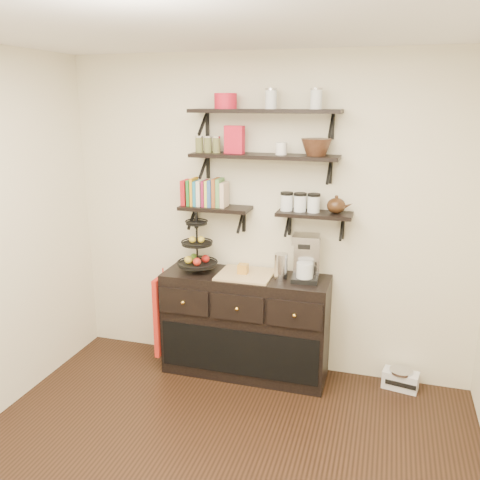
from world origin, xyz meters
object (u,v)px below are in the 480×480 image
Objects in this scene: sideboard at (245,324)px; radio at (400,379)px; coffee_maker at (306,258)px; fruit_stand at (198,251)px.

sideboard is 4.60× the size of radio.
sideboard is 3.62× the size of coffee_maker.
coffee_maker reaches higher than sideboard.
sideboard is 0.75m from fruit_stand.
fruit_stand is 1.29× the size of coffee_maker.
fruit_stand is at bearing 177.18° from coffee_maker.
fruit_stand is 1.64× the size of radio.
coffee_maker is at bearing 3.02° from sideboard.
fruit_stand reaches higher than coffee_maker.
fruit_stand reaches higher than radio.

